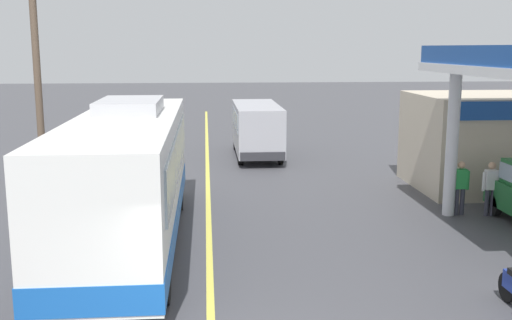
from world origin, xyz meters
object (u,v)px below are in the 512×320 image
Objects in this scene: minibus_opposing_lane at (257,125)px; pedestrian_by_shop at (460,185)px; pedestrian_near_pump at (491,186)px; coach_bus_main at (128,179)px.

pedestrian_by_shop is (5.33, -10.57, -0.54)m from minibus_opposing_lane.
pedestrian_near_pump is (6.20, -10.76, -0.54)m from minibus_opposing_lane.
minibus_opposing_lane is (4.37, 12.57, -0.25)m from coach_bus_main.
pedestrian_near_pump and pedestrian_by_shop have the same top height.
coach_bus_main is 6.65× the size of pedestrian_near_pump.
coach_bus_main is 1.80× the size of minibus_opposing_lane.
minibus_opposing_lane is 3.69× the size of pedestrian_near_pump.
pedestrian_near_pump is 0.89m from pedestrian_by_shop.
minibus_opposing_lane reaches higher than pedestrian_by_shop.
minibus_opposing_lane is 11.85m from pedestrian_by_shop.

